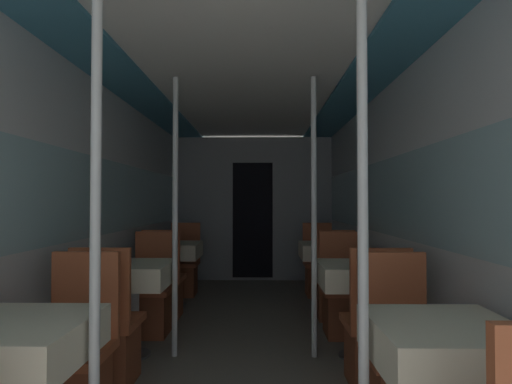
{
  "coord_description": "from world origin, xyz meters",
  "views": [
    {
      "loc": [
        0.14,
        -0.95,
        1.27
      ],
      "look_at": [
        0.09,
        2.69,
        1.35
      ],
      "focal_mm": 28.0,
      "sensor_mm": 36.0,
      "label": 1
    }
  ],
  "objects_px": {
    "chair_left_far_1": "(151,303)",
    "dining_table_right_1": "(356,278)",
    "dining_table_right_2": "(325,253)",
    "chair_right_far_1": "(343,303)",
    "chair_left_far_0": "(73,375)",
    "chair_left_near_1": "(108,342)",
    "support_pole_right_1": "(314,216)",
    "dining_table_right_0": "(445,351)",
    "chair_right_far_0": "(401,377)",
    "chair_right_far_2": "(319,273)",
    "chair_left_far_2": "(183,273)",
    "support_pole_right_0": "(363,230)",
    "support_pole_left_1": "(175,216)",
    "dining_table_left_2": "(175,253)",
    "chair_left_near_2": "(164,291)",
    "dining_table_left_1": "(133,278)",
    "support_pole_left_0": "(95,229)",
    "chair_right_near_2": "(333,291)",
    "dining_table_left_0": "(15,349)",
    "chair_right_near_1": "(375,344)"
  },
  "relations": [
    {
      "from": "chair_left_far_0",
      "to": "chair_left_far_1",
      "type": "height_order",
      "value": "same"
    },
    {
      "from": "chair_right_far_2",
      "to": "chair_left_far_2",
      "type": "bearing_deg",
      "value": 0.0
    },
    {
      "from": "dining_table_left_2",
      "to": "chair_left_near_2",
      "type": "bearing_deg",
      "value": -90.0
    },
    {
      "from": "chair_right_far_0",
      "to": "support_pole_right_0",
      "type": "bearing_deg",
      "value": 57.31
    },
    {
      "from": "support_pole_left_0",
      "to": "chair_left_far_1",
      "type": "bearing_deg",
      "value": 99.2
    },
    {
      "from": "chair_left_near_1",
      "to": "support_pole_right_1",
      "type": "xyz_separation_m",
      "value": [
        1.48,
        0.53,
        0.85
      ]
    },
    {
      "from": "dining_table_right_0",
      "to": "support_pole_right_0",
      "type": "relative_size",
      "value": 0.33
    },
    {
      "from": "chair_right_far_0",
      "to": "chair_left_far_1",
      "type": "bearing_deg",
      "value": -40.83
    },
    {
      "from": "chair_left_near_1",
      "to": "chair_right_near_2",
      "type": "height_order",
      "value": "same"
    },
    {
      "from": "chair_left_near_1",
      "to": "dining_table_right_2",
      "type": "height_order",
      "value": "chair_left_near_1"
    },
    {
      "from": "chair_right_far_1",
      "to": "support_pole_right_1",
      "type": "distance_m",
      "value": 1.06
    },
    {
      "from": "support_pole_left_0",
      "to": "chair_right_far_0",
      "type": "distance_m",
      "value": 1.79
    },
    {
      "from": "support_pole_right_1",
      "to": "chair_right_far_1",
      "type": "bearing_deg",
      "value": 57.31
    },
    {
      "from": "support_pole_left_1",
      "to": "chair_right_far_1",
      "type": "distance_m",
      "value": 1.79
    },
    {
      "from": "chair_right_near_2",
      "to": "dining_table_left_2",
      "type": "bearing_deg",
      "value": 163.75
    },
    {
      "from": "chair_right_far_1",
      "to": "chair_left_far_0",
      "type": "bearing_deg",
      "value": 40.83
    },
    {
      "from": "chair_right_near_2",
      "to": "dining_table_left_0",
      "type": "bearing_deg",
      "value": -124.84
    },
    {
      "from": "chair_left_near_2",
      "to": "chair_right_far_0",
      "type": "distance_m",
      "value": 2.77
    },
    {
      "from": "chair_left_near_1",
      "to": "chair_right_near_2",
      "type": "xyz_separation_m",
      "value": [
        1.82,
        1.58,
        0.0
      ]
    },
    {
      "from": "dining_table_left_1",
      "to": "chair_left_far_2",
      "type": "bearing_deg",
      "value": 90.0
    },
    {
      "from": "chair_left_near_1",
      "to": "chair_right_far_0",
      "type": "bearing_deg",
      "value": -15.69
    },
    {
      "from": "chair_left_near_2",
      "to": "support_pole_right_0",
      "type": "xyz_separation_m",
      "value": [
        1.48,
        -2.62,
        0.85
      ]
    },
    {
      "from": "chair_left_far_2",
      "to": "chair_right_far_2",
      "type": "height_order",
      "value": "same"
    },
    {
      "from": "dining_table_left_0",
      "to": "support_pole_left_0",
      "type": "distance_m",
      "value": 0.61
    },
    {
      "from": "support_pole_left_0",
      "to": "dining_table_left_1",
      "type": "bearing_deg",
      "value": 102.22
    },
    {
      "from": "chair_left_far_0",
      "to": "support_pole_right_0",
      "type": "bearing_deg",
      "value": 160.27
    },
    {
      "from": "chair_left_far_1",
      "to": "dining_table_right_1",
      "type": "relative_size",
      "value": 1.27
    },
    {
      "from": "chair_left_near_1",
      "to": "dining_table_right_0",
      "type": "distance_m",
      "value": 2.13
    },
    {
      "from": "chair_left_near_2",
      "to": "dining_table_right_2",
      "type": "bearing_deg",
      "value": 16.25
    },
    {
      "from": "dining_table_left_1",
      "to": "dining_table_right_0",
      "type": "height_order",
      "value": "same"
    },
    {
      "from": "chair_right_far_1",
      "to": "chair_left_far_1",
      "type": "bearing_deg",
      "value": 0.0
    },
    {
      "from": "support_pole_left_1",
      "to": "chair_right_near_2",
      "type": "bearing_deg",
      "value": 35.15
    },
    {
      "from": "dining_table_right_0",
      "to": "chair_right_far_1",
      "type": "height_order",
      "value": "chair_right_far_1"
    },
    {
      "from": "chair_left_near_1",
      "to": "support_pole_left_0",
      "type": "bearing_deg",
      "value": -71.9
    },
    {
      "from": "chair_left_near_1",
      "to": "dining_table_right_2",
      "type": "bearing_deg",
      "value": 49.13
    },
    {
      "from": "support_pole_left_1",
      "to": "dining_table_right_1",
      "type": "distance_m",
      "value": 1.57
    },
    {
      "from": "dining_table_left_2",
      "to": "support_pole_right_1",
      "type": "height_order",
      "value": "support_pole_right_1"
    },
    {
      "from": "dining_table_left_1",
      "to": "chair_left_far_2",
      "type": "xyz_separation_m",
      "value": [
        0.0,
        2.11,
        -0.34
      ]
    },
    {
      "from": "dining_table_right_1",
      "to": "chair_left_far_1",
      "type": "bearing_deg",
      "value": 163.75
    },
    {
      "from": "chair_right_far_0",
      "to": "dining_table_right_1",
      "type": "xyz_separation_m",
      "value": [
        0.0,
        1.04,
        0.34
      ]
    },
    {
      "from": "chair_left_far_1",
      "to": "chair_right_near_2",
      "type": "distance_m",
      "value": 1.9
    },
    {
      "from": "chair_left_far_1",
      "to": "dining_table_right_2",
      "type": "xyz_separation_m",
      "value": [
        1.82,
        1.04,
        0.34
      ]
    },
    {
      "from": "chair_right_near_1",
      "to": "chair_left_near_2",
      "type": "bearing_deg",
      "value": 139.17
    },
    {
      "from": "chair_right_far_1",
      "to": "chair_right_near_2",
      "type": "xyz_separation_m",
      "value": [
        0.0,
        0.51,
        0.0
      ]
    },
    {
      "from": "dining_table_left_0",
      "to": "support_pole_right_1",
      "type": "xyz_separation_m",
      "value": [
        1.48,
        1.58,
        0.51
      ]
    },
    {
      "from": "chair_left_near_1",
      "to": "support_pole_right_1",
      "type": "height_order",
      "value": "support_pole_right_1"
    },
    {
      "from": "chair_left_far_1",
      "to": "chair_right_far_2",
      "type": "distance_m",
      "value": 2.41
    },
    {
      "from": "support_pole_left_0",
      "to": "chair_right_far_1",
      "type": "height_order",
      "value": "support_pole_left_0"
    },
    {
      "from": "chair_left_near_2",
      "to": "chair_right_far_1",
      "type": "relative_size",
      "value": 1.0
    },
    {
      "from": "dining_table_right_0",
      "to": "support_pole_right_1",
      "type": "xyz_separation_m",
      "value": [
        -0.34,
        1.58,
        0.51
      ]
    }
  ]
}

